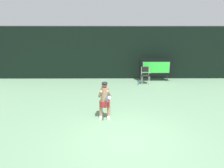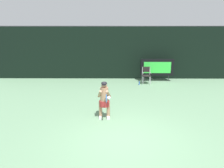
{
  "view_description": "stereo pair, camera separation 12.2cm",
  "coord_description": "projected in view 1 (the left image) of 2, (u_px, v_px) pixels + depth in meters",
  "views": [
    {
      "loc": [
        -0.48,
        -5.65,
        3.26
      ],
      "look_at": [
        -0.43,
        2.84,
        1.05
      ],
      "focal_mm": 32.26,
      "sensor_mm": 36.0,
      "label": 1
    },
    {
      "loc": [
        -0.35,
        -5.65,
        3.26
      ],
      "look_at": [
        -0.43,
        2.84,
        1.05
      ],
      "focal_mm": 32.26,
      "sensor_mm": 36.0,
      "label": 2
    }
  ],
  "objects": [
    {
      "name": "tennis_racket",
      "position": [
        107.0,
        98.0,
        7.15
      ],
      "size": [
        0.03,
        0.6,
        0.31
      ],
      "rotation": [
        0.0,
        0.0,
        0.32
      ],
      "color": "black"
    },
    {
      "name": "tennis_player",
      "position": [
        105.0,
        99.0,
        7.66
      ],
      "size": [
        0.52,
        0.59,
        1.45
      ],
      "color": "white",
      "rests_on": "ground"
    },
    {
      "name": "backdrop_screen",
      "position": [
        118.0,
        53.0,
        14.06
      ],
      "size": [
        18.0,
        0.12,
        3.66
      ],
      "color": "black",
      "rests_on": "ground"
    },
    {
      "name": "umpire_chair",
      "position": [
        145.0,
        74.0,
        12.92
      ],
      "size": [
        0.52,
        0.44,
        1.08
      ],
      "color": "#B7B7BC",
      "rests_on": "ground"
    },
    {
      "name": "ground",
      "position": [
        127.0,
        143.0,
        6.12
      ],
      "size": [
        18.0,
        22.0,
        0.03
      ],
      "color": "gray"
    },
    {
      "name": "water_bottle",
      "position": [
        138.0,
        83.0,
        12.69
      ],
      "size": [
        0.07,
        0.07,
        0.27
      ],
      "color": "blue",
      "rests_on": "ground"
    },
    {
      "name": "scoreboard",
      "position": [
        156.0,
        67.0,
        13.51
      ],
      "size": [
        2.2,
        0.21,
        1.5
      ],
      "color": "black",
      "rests_on": "ground"
    }
  ]
}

